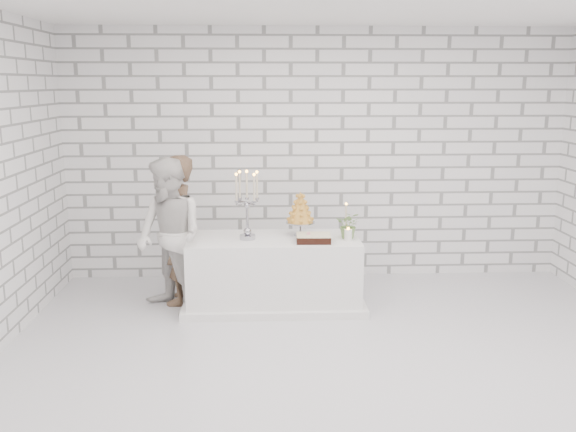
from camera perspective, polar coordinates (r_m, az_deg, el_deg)
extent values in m
cube|color=silver|center=(5.52, 4.75, -13.17)|extent=(6.00, 5.00, 0.01)
cube|color=white|center=(7.53, 2.61, 5.58)|extent=(6.00, 0.01, 3.00)
cube|color=white|center=(2.68, 11.95, -6.77)|extent=(6.00, 0.01, 3.00)
cube|color=white|center=(6.68, -1.30, -5.14)|extent=(1.80, 0.80, 0.75)
imported|color=#4D3523|center=(6.79, -10.12, -1.29)|extent=(0.43, 0.62, 1.61)
imported|color=silver|center=(6.51, -10.78, -1.84)|extent=(0.98, 0.99, 1.62)
cube|color=black|center=(6.41, 2.35, -2.03)|extent=(0.36, 0.26, 0.08)
cylinder|color=white|center=(6.48, 5.53, -1.74)|extent=(0.09, 0.09, 0.12)
cylinder|color=beige|center=(6.75, 5.32, -0.30)|extent=(0.08, 0.08, 0.32)
imported|color=#4F7D47|center=(6.56, 5.61, -0.82)|extent=(0.31, 0.28, 0.29)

